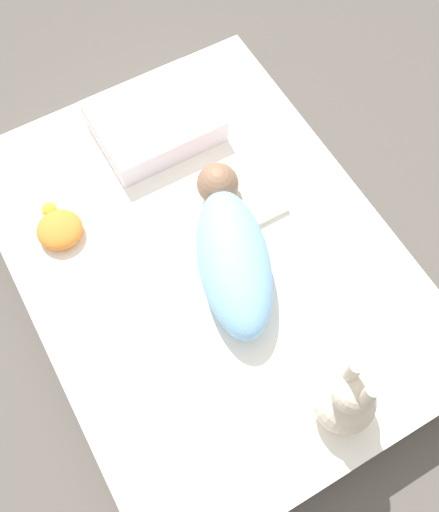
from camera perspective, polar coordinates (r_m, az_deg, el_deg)
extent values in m
plane|color=#514C47|center=(1.89, -1.19, -2.09)|extent=(12.00, 12.00, 0.00)
cube|color=white|center=(1.81, -1.24, -0.99)|extent=(1.40, 1.03, 0.17)
cube|color=white|center=(1.81, 2.25, 5.44)|extent=(0.20, 0.20, 0.02)
ellipsoid|color=#7FB7E5|center=(1.64, 1.38, -0.57)|extent=(0.50, 0.34, 0.15)
sphere|color=#89664C|center=(1.77, -0.17, 6.89)|extent=(0.12, 0.12, 0.12)
cube|color=white|center=(1.95, -6.24, 12.64)|extent=(0.30, 0.37, 0.09)
sphere|color=beige|center=(1.54, 11.78, -13.46)|extent=(0.16, 0.16, 0.16)
sphere|color=beige|center=(1.44, 12.64, -12.46)|extent=(0.11, 0.11, 0.11)
cylinder|color=beige|center=(1.36, 14.02, -12.69)|extent=(0.03, 0.03, 0.09)
cylinder|color=beige|center=(1.37, 12.58, -10.67)|extent=(0.03, 0.03, 0.09)
ellipsoid|color=orange|center=(1.80, -14.98, 2.45)|extent=(0.13, 0.13, 0.06)
sphere|color=yellow|center=(1.85, -15.90, 4.27)|extent=(0.05, 0.05, 0.05)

